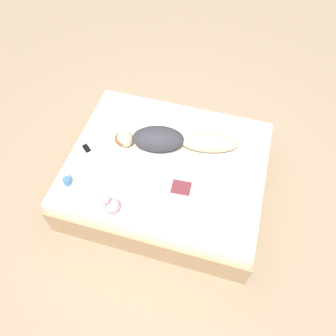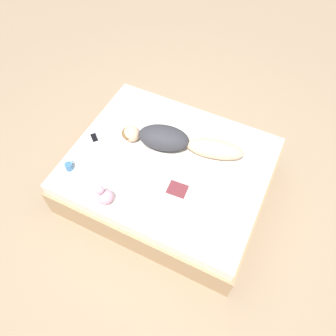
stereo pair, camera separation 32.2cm
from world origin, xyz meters
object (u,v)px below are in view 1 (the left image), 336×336
object	(u,v)px
cell_phone	(87,148)
coffee_mug	(67,181)
open_magazine	(179,198)
person	(171,140)

from	to	relation	value
cell_phone	coffee_mug	bearing A→B (deg)	-139.85
open_magazine	cell_phone	distance (m)	1.13
person	open_magazine	world-z (taller)	person
open_magazine	cell_phone	xyz separation A→B (m)	(0.31, 1.09, 0.00)
coffee_mug	cell_phone	world-z (taller)	coffee_mug
coffee_mug	person	bearing A→B (deg)	-49.70
coffee_mug	open_magazine	bearing A→B (deg)	-82.95
coffee_mug	cell_phone	bearing A→B (deg)	-0.01
person	cell_phone	bearing A→B (deg)	95.40
coffee_mug	cell_phone	distance (m)	0.45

